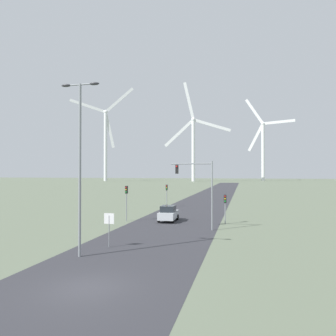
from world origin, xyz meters
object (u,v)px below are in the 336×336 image
traffic_light_post_near_left (126,195)px  traffic_light_post_mid_left (167,191)px  streetlamp (80,151)px  traffic_light_mast_overhead (198,182)px  wind_turbine_left (193,141)px  traffic_light_post_near_right (225,202)px  wind_turbine_center (263,144)px  wind_turbine_far_left (106,137)px  car_approaching (168,213)px  stop_sign_near (109,223)px

traffic_light_post_near_left → traffic_light_post_mid_left: (1.01, 16.18, -0.32)m
traffic_light_post_mid_left → streetlamp: bearing=-87.3°
traffic_light_mast_overhead → traffic_light_post_mid_left: bearing=111.8°
traffic_light_post_mid_left → wind_turbine_left: bearing=97.0°
traffic_light_post_near_right → wind_turbine_center: bearing=85.6°
wind_turbine_far_left → wind_turbine_center: 106.10m
car_approaching → streetlamp: bearing=-97.5°
streetlamp → wind_turbine_center: bearing=83.6°
stop_sign_near → traffic_light_post_near_left: bearing=104.6°
traffic_light_mast_overhead → wind_turbine_far_left: wind_turbine_far_left is taller
traffic_light_mast_overhead → wind_turbine_center: bearing=85.0°
traffic_light_post_near_right → traffic_light_mast_overhead: bearing=-118.3°
traffic_light_post_near_right → wind_turbine_center: size_ratio=0.06×
stop_sign_near → wind_turbine_center: wind_turbine_center is taller
traffic_light_post_mid_left → wind_turbine_far_left: size_ratio=0.06×
stop_sign_near → traffic_light_post_mid_left: size_ratio=0.70×
streetlamp → car_approaching: (2.25, 16.97, -6.26)m
traffic_light_post_near_left → traffic_light_post_mid_left: bearing=86.4°
traffic_light_post_mid_left → wind_turbine_center: bearing=82.0°
stop_sign_near → traffic_light_post_near_right: size_ratio=0.80×
wind_turbine_left → traffic_light_post_near_right: bearing=-80.2°
wind_turbine_far_left → wind_turbine_center: size_ratio=1.11×
traffic_light_post_near_right → car_approaching: bearing=176.4°
traffic_light_post_near_left → wind_turbine_center: wind_turbine_center is taller
car_approaching → wind_turbine_left: (-22.48, 167.68, 24.53)m
wind_turbine_far_left → wind_turbine_center: (101.81, 29.57, -4.22)m
traffic_light_post_near_left → traffic_light_mast_overhead: bearing=-22.7°
wind_turbine_left → traffic_light_mast_overhead: bearing=-81.2°
streetlamp → traffic_light_post_near_left: (-2.53, 15.89, -4.15)m
stop_sign_near → traffic_light_post_near_left: size_ratio=0.63×
streetlamp → traffic_light_post_near_right: size_ratio=3.65×
traffic_light_post_near_right → car_approaching: 6.74m
traffic_light_post_near_left → wind_turbine_left: wind_turbine_left is taller
streetlamp → traffic_light_post_mid_left: size_ratio=3.20×
wind_turbine_center → wind_turbine_left: bearing=-149.6°
stop_sign_near → wind_turbine_far_left: wind_turbine_far_left is taller
traffic_light_post_near_right → wind_turbine_left: (-29.04, 168.09, 23.07)m
traffic_light_post_near_right → traffic_light_post_mid_left: size_ratio=0.88×
stop_sign_near → streetlamp: bearing=-104.9°
traffic_light_post_near_left → traffic_light_mast_overhead: size_ratio=0.61×
stop_sign_near → wind_turbine_center: (22.79, 207.28, 22.95)m
traffic_light_post_mid_left → traffic_light_mast_overhead: (7.95, -19.93, 2.07)m
car_approaching → wind_turbine_left: bearing=97.6°
stop_sign_near → wind_turbine_center: 209.79m
stop_sign_near → traffic_light_post_near_left: 13.31m
stop_sign_near → traffic_light_mast_overhead: size_ratio=0.38×
traffic_light_post_near_left → traffic_light_post_near_right: (11.34, 0.67, -0.65)m
traffic_light_post_near_left → wind_turbine_far_left: 183.26m
traffic_light_post_near_right → traffic_light_post_mid_left: 18.64m
wind_turbine_left → traffic_light_post_near_left: bearing=-84.0°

